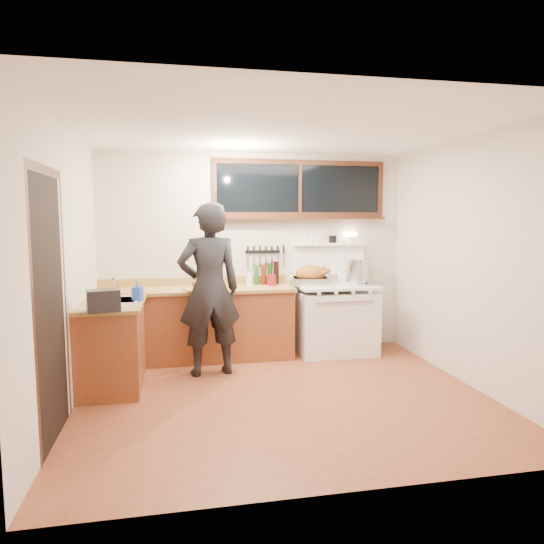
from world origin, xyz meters
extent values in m
cube|color=brown|center=(0.00, 0.00, -0.01)|extent=(4.00, 3.50, 0.02)
cube|color=beige|center=(0.00, 1.77, 1.30)|extent=(4.00, 0.05, 2.60)
cube|color=beige|center=(0.00, -1.77, 1.30)|extent=(4.00, 0.05, 2.60)
cube|color=beige|center=(-2.02, 0.00, 1.30)|extent=(0.05, 3.50, 2.60)
cube|color=beige|center=(2.02, 0.00, 1.30)|extent=(0.05, 3.50, 2.60)
cube|color=white|center=(0.00, 0.00, 2.62)|extent=(4.00, 3.50, 0.05)
cube|color=brown|center=(-0.80, 1.45, 0.43)|extent=(2.40, 0.60, 0.86)
cube|color=olive|center=(-0.80, 1.44, 0.88)|extent=(2.44, 0.64, 0.04)
cube|color=olive|center=(-0.80, 1.74, 0.95)|extent=(2.40, 0.03, 0.10)
sphere|color=#B78C38|center=(-1.80, 1.17, 0.70)|extent=(0.03, 0.03, 0.03)
sphere|color=#B78C38|center=(-1.30, 1.17, 0.70)|extent=(0.03, 0.03, 0.03)
sphere|color=#B78C38|center=(-0.80, 1.17, 0.70)|extent=(0.03, 0.03, 0.03)
sphere|color=#B78C38|center=(-0.30, 1.17, 0.70)|extent=(0.03, 0.03, 0.03)
sphere|color=#B78C38|center=(0.15, 1.17, 0.70)|extent=(0.03, 0.03, 0.03)
cube|color=brown|center=(-1.70, 0.62, 0.43)|extent=(0.60, 1.05, 0.86)
cube|color=olive|center=(-1.69, 0.62, 0.88)|extent=(0.64, 1.09, 0.04)
cube|color=white|center=(-1.68, 0.70, 0.84)|extent=(0.45, 0.40, 0.14)
cube|color=white|center=(-1.68, 0.70, 0.91)|extent=(0.50, 0.45, 0.01)
cylinder|color=silver|center=(-1.68, 0.88, 1.02)|extent=(0.02, 0.02, 0.24)
cylinder|color=silver|center=(-1.68, 0.80, 1.13)|extent=(0.02, 0.18, 0.02)
cube|color=white|center=(1.00, 1.40, 0.41)|extent=(1.00, 0.70, 0.82)
cube|color=white|center=(1.00, 1.40, 0.89)|extent=(1.02, 0.72, 0.03)
cube|color=white|center=(1.00, 1.06, 0.52)|extent=(0.88, 0.02, 0.46)
cylinder|color=silver|center=(1.00, 1.03, 0.74)|extent=(0.75, 0.02, 0.02)
cylinder|color=white|center=(0.67, 1.04, 0.85)|extent=(0.04, 0.03, 0.04)
cylinder|color=white|center=(0.89, 1.04, 0.85)|extent=(0.04, 0.03, 0.04)
cylinder|color=white|center=(1.11, 1.04, 0.85)|extent=(0.04, 0.03, 0.04)
cylinder|color=white|center=(1.33, 1.04, 0.85)|extent=(0.04, 0.03, 0.04)
cube|color=white|center=(1.00, 1.72, 1.15)|extent=(1.00, 0.05, 0.50)
cube|color=white|center=(1.00, 1.69, 1.41)|extent=(1.00, 0.12, 0.03)
cylinder|color=white|center=(1.30, 1.69, 1.47)|extent=(0.09, 0.09, 0.09)
cube|color=#FFE5B2|center=(1.30, 1.69, 1.54)|extent=(0.16, 0.08, 0.05)
cube|color=black|center=(1.05, 1.69, 1.48)|extent=(0.09, 0.05, 0.10)
cylinder|color=white|center=(0.82, 1.69, 1.47)|extent=(0.04, 0.04, 0.09)
cylinder|color=white|center=(0.76, 1.69, 1.47)|extent=(0.04, 0.04, 0.09)
cube|color=black|center=(0.60, 1.73, 2.15)|extent=(2.20, 0.01, 0.62)
cube|color=#33190E|center=(0.60, 1.73, 2.49)|extent=(2.32, 0.04, 0.06)
cube|color=#33190E|center=(0.60, 1.73, 1.81)|extent=(2.32, 0.04, 0.06)
cube|color=#33190E|center=(-0.53, 1.73, 2.15)|extent=(0.06, 0.04, 0.62)
cube|color=#33190E|center=(1.73, 1.73, 2.15)|extent=(0.06, 0.04, 0.62)
cube|color=#33190E|center=(0.60, 1.73, 2.15)|extent=(0.04, 0.04, 0.62)
cube|color=#33190E|center=(0.60, 1.68, 1.76)|extent=(2.32, 0.13, 0.03)
cube|color=black|center=(-1.99, -0.55, 1.05)|extent=(0.01, 0.86, 2.10)
cube|color=#33190E|center=(-1.99, -1.03, 1.05)|extent=(0.01, 0.07, 2.10)
cube|color=#33190E|center=(-1.99, -0.07, 1.05)|extent=(0.01, 0.07, 2.10)
cube|color=#33190E|center=(-1.99, -0.55, 2.14)|extent=(0.01, 1.04, 0.07)
cube|color=black|center=(0.10, 1.74, 1.32)|extent=(0.46, 0.02, 0.04)
cube|color=silver|center=(-0.10, 1.72, 1.21)|extent=(0.02, 0.00, 0.18)
cube|color=black|center=(-0.10, 1.72, 1.35)|extent=(0.02, 0.02, 0.10)
cube|color=silver|center=(-0.02, 1.72, 1.21)|extent=(0.02, 0.00, 0.18)
cube|color=black|center=(-0.02, 1.72, 1.35)|extent=(0.02, 0.02, 0.10)
cube|color=silver|center=(0.06, 1.72, 1.21)|extent=(0.02, 0.00, 0.18)
cube|color=black|center=(0.06, 1.72, 1.35)|extent=(0.02, 0.02, 0.10)
cube|color=silver|center=(0.14, 1.72, 1.21)|extent=(0.03, 0.00, 0.18)
cube|color=black|center=(0.14, 1.72, 1.35)|extent=(0.02, 0.02, 0.10)
cube|color=silver|center=(0.22, 1.72, 1.21)|extent=(0.03, 0.00, 0.18)
cube|color=black|center=(0.22, 1.72, 1.35)|extent=(0.02, 0.02, 0.10)
cube|color=silver|center=(0.30, 1.72, 1.21)|extent=(0.03, 0.00, 0.18)
cube|color=black|center=(0.30, 1.72, 1.35)|extent=(0.02, 0.02, 0.10)
cube|color=silver|center=(0.38, 1.72, 1.21)|extent=(0.03, 0.00, 0.18)
cube|color=black|center=(0.38, 1.72, 1.35)|extent=(0.02, 0.02, 0.10)
imported|color=black|center=(-0.67, 0.84, 0.97)|extent=(0.77, 0.57, 1.94)
imported|color=blue|center=(-1.43, 0.65, 1.01)|extent=(0.12, 0.12, 0.21)
cube|color=black|center=(-1.70, 0.12, 1.00)|extent=(0.33, 0.26, 0.20)
cube|color=olive|center=(-0.75, 1.29, 0.91)|extent=(0.44, 0.37, 0.02)
ellipsoid|color=brown|center=(-0.75, 1.29, 0.97)|extent=(0.24, 0.19, 0.12)
sphere|color=brown|center=(-0.65, 1.33, 1.00)|extent=(0.05, 0.05, 0.05)
sphere|color=brown|center=(-0.65, 1.24, 1.00)|extent=(0.05, 0.05, 0.05)
cube|color=silver|center=(0.68, 1.45, 0.95)|extent=(0.55, 0.45, 0.10)
cube|color=#3F3F42|center=(0.68, 1.45, 0.98)|extent=(0.48, 0.38, 0.03)
torus|color=silver|center=(0.42, 1.45, 1.00)|extent=(0.03, 0.10, 0.10)
torus|color=silver|center=(0.93, 1.45, 1.00)|extent=(0.03, 0.10, 0.10)
ellipsoid|color=brown|center=(0.68, 1.45, 1.04)|extent=(0.43, 0.35, 0.25)
cylinder|color=brown|center=(0.81, 1.36, 1.06)|extent=(0.14, 0.08, 0.11)
sphere|color=brown|center=(0.88, 1.36, 1.09)|extent=(0.07, 0.07, 0.07)
cylinder|color=brown|center=(0.81, 1.54, 1.06)|extent=(0.14, 0.08, 0.11)
sphere|color=brown|center=(0.88, 1.54, 1.09)|extent=(0.07, 0.07, 0.07)
cylinder|color=silver|center=(1.39, 1.65, 1.05)|extent=(0.40, 0.40, 0.31)
cylinder|color=silver|center=(1.02, 1.62, 0.96)|extent=(0.17, 0.17, 0.12)
cylinder|color=black|center=(1.01, 1.74, 1.01)|extent=(0.03, 0.16, 0.02)
cylinder|color=silver|center=(1.38, 1.29, 0.91)|extent=(0.32, 0.32, 0.02)
sphere|color=black|center=(1.38, 1.29, 0.93)|extent=(0.03, 0.03, 0.03)
cube|color=maroon|center=(0.17, 1.49, 0.97)|extent=(0.12, 0.11, 0.14)
cylinder|color=white|center=(-0.11, 1.57, 0.98)|extent=(0.10, 0.10, 0.16)
cylinder|color=black|center=(-0.01, 1.63, 1.02)|extent=(0.06, 0.06, 0.25)
cylinder|color=black|center=(0.09, 1.63, 1.03)|extent=(0.07, 0.07, 0.26)
cylinder|color=black|center=(0.17, 1.63, 1.04)|extent=(0.06, 0.06, 0.28)
cylinder|color=black|center=(0.26, 1.63, 1.05)|extent=(0.07, 0.07, 0.30)
camera|label=1|loc=(-1.02, -4.55, 1.77)|focal=32.00mm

